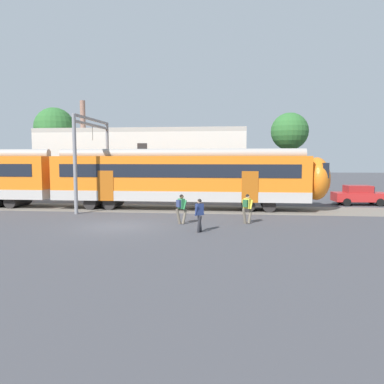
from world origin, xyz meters
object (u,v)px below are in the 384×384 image
object	(u,v)px
pedestrian_yellow	(247,206)
pedestrian_navy	(199,213)
parked_car_red	(359,195)
pedestrian_green	(181,206)

from	to	relation	value
pedestrian_yellow	pedestrian_navy	bearing A→B (deg)	-132.16
pedestrian_navy	parked_car_red	world-z (taller)	pedestrian_navy
parked_car_red	pedestrian_green	bearing A→B (deg)	-141.89
pedestrian_navy	pedestrian_green	bearing A→B (deg)	119.30
pedestrian_green	pedestrian_navy	xyz separation A→B (m)	(1.22, -2.17, -0.03)
pedestrian_navy	pedestrian_yellow	distance (m)	3.62
pedestrian_green	parked_car_red	world-z (taller)	pedestrian_green
pedestrian_navy	pedestrian_yellow	bearing A→B (deg)	47.84
parked_car_red	pedestrian_navy	bearing A→B (deg)	-133.44
pedestrian_yellow	parked_car_red	distance (m)	13.09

